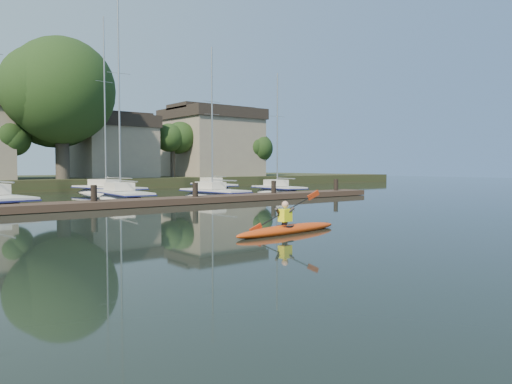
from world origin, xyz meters
TOP-DOWN VIEW (x-y plane):
  - ground at (0.00, 0.00)m, footprint 160.00×160.00m
  - kayak at (-1.50, 0.99)m, footprint 4.60×1.07m
  - dock at (0.00, 14.00)m, footprint 34.00×2.00m
  - sailboat_2 at (0.72, 19.18)m, footprint 2.67×8.48m
  - sailboat_3 at (6.85, 17.82)m, footprint 2.32×7.20m
  - sailboat_4 at (13.69, 18.89)m, footprint 2.48×6.41m
  - sailboat_6 at (2.79, 26.57)m, footprint 3.62×9.55m
  - sailboat_7 at (12.88, 27.03)m, footprint 2.89×7.58m
  - shore at (1.61, 40.29)m, footprint 90.00×25.25m

SIDE VIEW (x-z plane):
  - sailboat_7 at x=12.88m, z-range -6.13..5.78m
  - sailboat_6 at x=2.79m, z-range -7.60..7.26m
  - sailboat_4 at x=13.69m, z-range -5.49..5.14m
  - sailboat_2 at x=0.72m, z-range -7.08..6.73m
  - sailboat_3 at x=6.85m, z-range -5.89..5.55m
  - ground at x=0.00m, z-range 0.00..0.00m
  - kayak at x=-1.50m, z-range -0.55..0.91m
  - dock at x=0.00m, z-range -0.70..1.10m
  - shore at x=1.61m, z-range -3.15..9.60m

